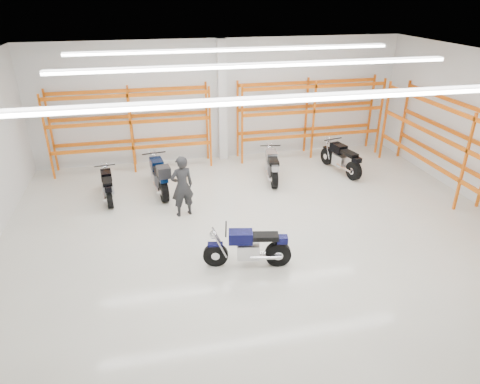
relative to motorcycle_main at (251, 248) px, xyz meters
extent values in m
plane|color=beige|center=(0.66, 1.51, -0.49)|extent=(14.00, 14.00, 0.00)
cube|color=silver|center=(0.66, 7.51, 1.76)|extent=(14.00, 0.02, 4.50)
cube|color=silver|center=(0.66, -4.49, 1.76)|extent=(14.00, 0.02, 4.50)
cube|color=white|center=(0.66, 1.51, 4.01)|extent=(14.00, 12.00, 0.02)
cube|color=white|center=(0.66, -1.49, 3.91)|extent=(10.00, 0.22, 0.10)
cube|color=white|center=(0.66, 2.01, 3.91)|extent=(10.00, 0.22, 0.10)
cube|color=white|center=(0.66, 5.01, 3.91)|extent=(10.00, 0.22, 0.10)
cylinder|color=black|center=(-0.84, 0.17, -0.19)|extent=(0.61, 0.24, 0.60)
cylinder|color=black|center=(0.64, -0.13, -0.18)|extent=(0.65, 0.30, 0.62)
cylinder|color=silver|center=(-0.84, 0.17, -0.19)|extent=(0.22, 0.18, 0.20)
cylinder|color=silver|center=(0.64, -0.13, -0.18)|extent=(0.26, 0.24, 0.22)
cube|color=black|center=(-0.84, 0.17, 0.11)|extent=(0.38, 0.22, 0.06)
cube|color=#B7B7BC|center=(-0.07, 0.02, -0.07)|extent=(0.58, 0.46, 0.38)
cube|color=#A5A5AA|center=(0.30, -0.06, -0.17)|extent=(0.71, 0.26, 0.08)
cube|color=black|center=(-0.25, 0.05, 0.32)|extent=(0.62, 0.45, 0.28)
cube|color=black|center=(0.30, -0.06, 0.32)|extent=(0.71, 0.43, 0.12)
cube|color=black|center=(0.72, -0.14, 0.24)|extent=(0.30, 0.27, 0.16)
cylinder|color=black|center=(-0.58, 0.12, 0.54)|extent=(0.17, 0.70, 0.04)
sphere|color=silver|center=(-0.88, 0.18, 0.38)|extent=(0.19, 0.19, 0.19)
cylinder|color=silver|center=(0.31, -0.22, -0.17)|extent=(0.76, 0.24, 0.09)
cylinder|color=black|center=(-3.65, 5.26, -0.21)|extent=(0.18, 0.57, 0.56)
cylinder|color=black|center=(-3.49, 3.87, -0.20)|extent=(0.23, 0.59, 0.58)
cylinder|color=silver|center=(-3.65, 5.26, -0.21)|extent=(0.15, 0.20, 0.19)
cylinder|color=silver|center=(-3.49, 3.87, -0.20)|extent=(0.21, 0.22, 0.20)
cube|color=black|center=(-3.65, 5.26, 0.07)|extent=(0.18, 0.35, 0.06)
cube|color=#B7B7BC|center=(-3.57, 4.54, -0.10)|extent=(0.39, 0.52, 0.35)
cube|color=#A5A5AA|center=(-3.53, 4.19, -0.19)|extent=(0.19, 0.66, 0.07)
cube|color=black|center=(-3.59, 4.70, 0.26)|extent=(0.37, 0.55, 0.26)
cube|color=black|center=(-3.53, 4.19, 0.26)|extent=(0.35, 0.64, 0.11)
cube|color=black|center=(-3.48, 3.80, 0.18)|extent=(0.23, 0.26, 0.15)
cylinder|color=black|center=(-3.62, 5.02, 0.46)|extent=(0.65, 0.11, 0.03)
sphere|color=silver|center=(-3.65, 5.29, 0.31)|extent=(0.18, 0.18, 0.18)
cylinder|color=silver|center=(-3.67, 4.13, -0.19)|extent=(0.16, 0.70, 0.08)
cylinder|color=black|center=(-2.08, 5.61, -0.15)|extent=(0.23, 0.68, 0.67)
cylinder|color=black|center=(-1.84, 3.96, -0.14)|extent=(0.30, 0.71, 0.69)
cylinder|color=silver|center=(-2.08, 5.61, -0.15)|extent=(0.19, 0.24, 0.22)
cylinder|color=silver|center=(-1.84, 3.96, -0.14)|extent=(0.26, 0.27, 0.25)
cube|color=#061A48|center=(-2.08, 5.61, 0.18)|extent=(0.22, 0.42, 0.07)
cube|color=#B7B7BC|center=(-1.95, 4.75, -0.02)|extent=(0.48, 0.63, 0.42)
cube|color=#A5A5AA|center=(-1.89, 4.33, -0.13)|extent=(0.24, 0.79, 0.09)
cube|color=#061A48|center=(-1.98, 4.95, 0.40)|extent=(0.46, 0.67, 0.31)
cube|color=black|center=(-1.89, 4.33, 0.40)|extent=(0.43, 0.78, 0.13)
cube|color=#061A48|center=(-1.83, 3.87, 0.31)|extent=(0.28, 0.32, 0.18)
cylinder|color=black|center=(-2.04, 5.32, 0.65)|extent=(0.78, 0.15, 0.04)
sphere|color=silver|center=(-2.08, 5.66, 0.47)|extent=(0.21, 0.21, 0.21)
cylinder|color=silver|center=(-2.06, 4.26, -0.13)|extent=(0.22, 0.84, 0.10)
cube|color=black|center=(-1.81, 3.74, 0.60)|extent=(0.43, 0.47, 0.33)
cylinder|color=black|center=(2.07, 5.71, -0.18)|extent=(0.22, 0.63, 0.62)
cylinder|color=black|center=(1.83, 4.17, -0.17)|extent=(0.28, 0.66, 0.64)
cylinder|color=silver|center=(2.07, 5.71, -0.18)|extent=(0.18, 0.23, 0.21)
cylinder|color=silver|center=(1.83, 4.17, -0.17)|extent=(0.24, 0.26, 0.23)
cube|color=#9A9A9F|center=(2.07, 5.71, 0.13)|extent=(0.21, 0.39, 0.06)
cube|color=#B7B7BC|center=(1.95, 4.91, -0.05)|extent=(0.45, 0.59, 0.39)
cube|color=#A5A5AA|center=(1.88, 4.52, -0.16)|extent=(0.24, 0.73, 0.08)
cube|color=#9A9A9F|center=(1.97, 5.09, 0.34)|extent=(0.44, 0.63, 0.29)
cube|color=black|center=(1.88, 4.52, 0.34)|extent=(0.41, 0.72, 0.12)
cube|color=#9A9A9F|center=(1.82, 4.09, 0.26)|extent=(0.27, 0.30, 0.17)
cylinder|color=black|center=(2.03, 5.44, 0.57)|extent=(0.72, 0.15, 0.04)
sphere|color=silver|center=(2.08, 5.75, 0.40)|extent=(0.20, 0.20, 0.20)
cylinder|color=silver|center=(1.71, 4.51, -0.16)|extent=(0.21, 0.78, 0.09)
cylinder|color=black|center=(4.39, 5.81, -0.17)|extent=(0.26, 0.65, 0.64)
cylinder|color=black|center=(4.73, 4.24, -0.16)|extent=(0.33, 0.69, 0.66)
cylinder|color=silver|center=(4.39, 5.81, -0.17)|extent=(0.19, 0.24, 0.21)
cylinder|color=silver|center=(4.73, 4.24, -0.16)|extent=(0.26, 0.28, 0.24)
cube|color=black|center=(4.39, 5.81, 0.15)|extent=(0.24, 0.41, 0.06)
cube|color=#B7B7BC|center=(4.57, 4.99, -0.04)|extent=(0.50, 0.63, 0.41)
cube|color=#A5A5AA|center=(4.66, 4.59, -0.15)|extent=(0.29, 0.76, 0.09)
cube|color=black|center=(4.53, 5.18, 0.37)|extent=(0.48, 0.66, 0.30)
cube|color=black|center=(4.66, 4.59, 0.37)|extent=(0.47, 0.76, 0.13)
cube|color=black|center=(4.75, 4.16, 0.28)|extent=(0.29, 0.32, 0.17)
cylinder|color=black|center=(4.45, 5.53, 0.60)|extent=(0.74, 0.20, 0.04)
sphere|color=silver|center=(4.38, 5.85, 0.43)|extent=(0.20, 0.20, 0.20)
cylinder|color=silver|center=(4.50, 4.52, -0.15)|extent=(0.27, 0.80, 0.10)
imported|color=black|center=(-1.34, 2.94, 0.44)|extent=(0.76, 0.59, 1.85)
cube|color=white|center=(0.66, 7.33, 1.76)|extent=(0.32, 0.32, 4.50)
cube|color=#D75B0C|center=(-5.54, 7.39, 1.01)|extent=(0.07, 0.07, 3.00)
cube|color=#D75B0C|center=(-5.54, 6.59, 1.01)|extent=(0.07, 0.07, 3.00)
cube|color=#D75B0C|center=(-2.74, 7.39, 1.01)|extent=(0.07, 0.07, 3.00)
cube|color=#D75B0C|center=(-2.74, 6.59, 1.01)|extent=(0.07, 0.07, 3.00)
cube|color=#D75B0C|center=(0.06, 7.39, 1.01)|extent=(0.07, 0.07, 3.00)
cube|color=#D75B0C|center=(0.06, 6.59, 1.01)|extent=(0.07, 0.07, 3.00)
cube|color=#D75B0C|center=(-2.74, 7.39, 0.45)|extent=(5.60, 0.07, 0.12)
cube|color=#D75B0C|center=(-2.74, 6.59, 0.45)|extent=(5.60, 0.07, 0.12)
cube|color=#D75B0C|center=(-2.74, 7.39, 1.39)|extent=(5.60, 0.07, 0.12)
cube|color=#D75B0C|center=(-2.74, 6.59, 1.39)|extent=(5.60, 0.07, 0.12)
cube|color=#D75B0C|center=(-2.74, 7.39, 2.32)|extent=(5.60, 0.07, 0.12)
cube|color=#D75B0C|center=(-2.74, 6.59, 2.32)|extent=(5.60, 0.07, 0.12)
cube|color=#D75B0C|center=(1.26, 7.39, 1.01)|extent=(0.07, 0.07, 3.00)
cube|color=#D75B0C|center=(1.26, 6.59, 1.01)|extent=(0.07, 0.07, 3.00)
cube|color=#D75B0C|center=(4.06, 7.39, 1.01)|extent=(0.07, 0.07, 3.00)
cube|color=#D75B0C|center=(4.06, 6.59, 1.01)|extent=(0.07, 0.07, 3.00)
cube|color=#D75B0C|center=(6.86, 7.39, 1.01)|extent=(0.07, 0.07, 3.00)
cube|color=#D75B0C|center=(6.86, 6.59, 1.01)|extent=(0.07, 0.07, 3.00)
cube|color=#D75B0C|center=(4.06, 7.39, 0.45)|extent=(5.60, 0.07, 0.12)
cube|color=#D75B0C|center=(4.06, 6.59, 0.45)|extent=(5.60, 0.07, 0.12)
cube|color=#D75B0C|center=(4.06, 7.39, 1.39)|extent=(5.60, 0.07, 0.12)
cube|color=#D75B0C|center=(4.06, 6.59, 1.39)|extent=(5.60, 0.07, 0.12)
cube|color=#D75B0C|center=(4.06, 7.39, 2.32)|extent=(5.60, 0.07, 0.12)
cube|color=#D75B0C|center=(4.06, 6.59, 2.32)|extent=(5.60, 0.07, 0.12)
cube|color=#D75B0C|center=(6.74, 1.51, 1.01)|extent=(0.07, 0.07, 3.00)
cube|color=#D75B0C|center=(7.54, 6.01, 1.01)|extent=(0.07, 0.07, 3.00)
cube|color=#D75B0C|center=(6.74, 6.01, 1.01)|extent=(0.07, 0.07, 3.00)
cube|color=#D75B0C|center=(6.74, 1.51, 0.45)|extent=(0.07, 9.00, 0.12)
cube|color=#D75B0C|center=(6.74, 1.51, 1.39)|extent=(0.07, 9.00, 0.12)
cube|color=#D75B0C|center=(6.74, 1.51, 2.32)|extent=(0.07, 9.00, 0.12)
camera|label=1|loc=(-2.12, -8.37, 5.60)|focal=32.00mm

